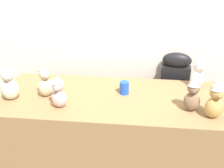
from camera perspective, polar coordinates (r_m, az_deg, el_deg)
wall_back at (r=2.72m, az=1.56°, el=14.58°), size 7.00×0.08×2.60m
display_table at (r=2.48m, az=-0.00°, el=-10.17°), size 1.94×0.81×0.73m
instrument_case at (r=2.89m, az=12.71°, el=-2.56°), size 0.29×0.15×0.96m
teddy_bear_cream at (r=2.35m, az=-20.81°, el=-0.13°), size 0.17×0.16×0.28m
teddy_bear_honey at (r=2.08m, az=20.94°, el=-3.15°), size 0.16×0.14×0.30m
teddy_bear_mocha at (r=2.12m, az=16.59°, el=-2.21°), size 0.13×0.11×0.27m
teddy_bear_blush at (r=2.12m, az=-11.17°, el=-1.67°), size 0.13×0.11×0.27m
teddy_bear_snow at (r=2.53m, az=17.78°, el=2.31°), size 0.16×0.15×0.29m
teddy_bear_sand at (r=2.32m, az=-13.81°, el=0.21°), size 0.17×0.17×0.26m
party_cup_blue at (r=2.32m, az=2.58°, el=-0.80°), size 0.08×0.08×0.11m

